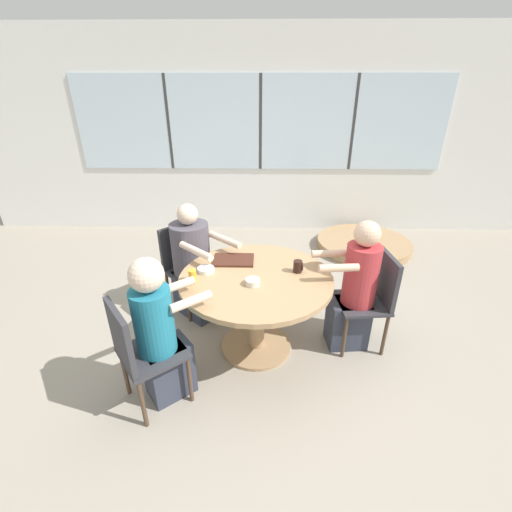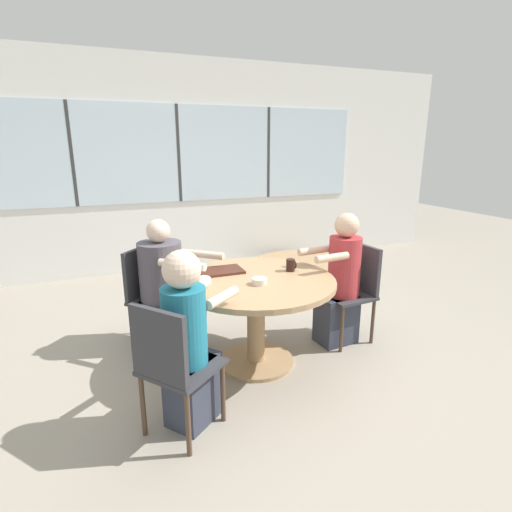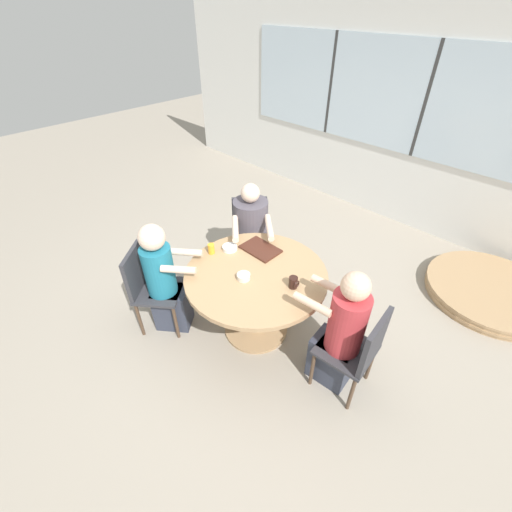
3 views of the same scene
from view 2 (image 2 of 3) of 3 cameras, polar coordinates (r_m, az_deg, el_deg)
The scene contains 15 objects.
ground_plane at distance 3.33m, azimuth -0.00°, elevation -14.91°, with size 16.00×16.00×0.00m, color gray.
wall_back_with_windows at distance 5.61m, azimuth -11.00°, elevation 12.47°, with size 8.40×0.08×2.80m.
dining_table at distance 3.09m, azimuth -0.00°, elevation -6.16°, with size 1.21×1.21×0.71m.
chair_for_woman_green_shirt at distance 3.62m, azimuth 13.96°, elevation -3.97°, with size 0.44×0.44×0.85m.
chair_for_man_blue_shirt at distance 2.39m, azimuth -12.07°, elevation -14.46°, with size 0.56×0.56×0.85m.
chair_for_man_teal_shirt at distance 3.54m, azimuth -15.07°, elevation -4.52°, with size 0.56×0.56×0.85m.
person_woman_green_shirt at distance 3.52m, azimuth 11.99°, elevation -3.99°, with size 0.53×0.33×1.15m.
person_man_blue_shirt at distance 2.48m, azimuth -9.62°, elevation -12.40°, with size 0.53×0.50×1.13m.
person_man_teal_shirt at distance 3.45m, azimuth -12.72°, elevation -5.15°, with size 0.72×0.69×1.11m.
food_tray_dark at distance 3.20m, azimuth -5.02°, elevation -2.12°, with size 0.34×0.23×0.02m.
coffee_mug at distance 3.22m, azimuth 5.00°, elevation -1.29°, with size 0.08×0.07×0.10m.
juice_glass at distance 2.81m, azimuth -8.59°, elevation -3.99°, with size 0.06×0.06×0.09m.
bowl_white_shallow at distance 2.91m, azimuth 0.50°, elevation -3.62°, with size 0.11×0.11×0.05m.
bowl_cereal at distance 2.97m, azimuth -7.78°, elevation -3.45°, with size 0.14×0.14×0.04m.
folded_table_stack at distance 5.61m, azimuth 6.11°, elevation -1.44°, with size 1.28×1.28×0.12m.
Camera 2 is at (-1.06, -2.67, 1.68)m, focal length 28.00 mm.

